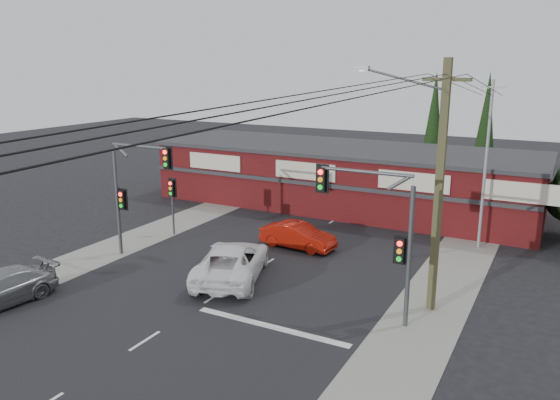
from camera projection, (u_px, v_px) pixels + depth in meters
The scene contains 17 objects.
ground at pixel (217, 295), 23.71m from camera, with size 120.00×120.00×0.00m, color black.
road_strip at pixel (273, 259), 27.99m from camera, with size 14.00×70.00×0.01m, color black.
verge_left at pixel (146, 236), 31.87m from camera, with size 3.00×70.00×0.02m, color gray.
verge_right at pixel (441, 291), 24.11m from camera, with size 3.00×70.00×0.02m, color gray.
stop_line at pixel (271, 326), 20.83m from camera, with size 6.50×0.35×0.01m, color silver.
white_suv at pixel (232, 261), 25.37m from camera, with size 2.76×5.98×1.66m, color white.
red_sedan at pixel (298, 236), 29.63m from camera, with size 1.46×4.17×1.38m, color #9F1509.
lane_dashes at pixel (215, 296), 23.57m from camera, with size 0.12×37.27×0.01m.
shop_building at pixel (343, 176), 38.19m from camera, with size 27.30×8.40×4.22m.
conifer_near at pixel (434, 122), 41.33m from camera, with size 1.80×1.80×9.25m.
conifer_far at pixel (486, 122), 41.44m from camera, with size 1.80×1.80×9.25m.
traffic_mast_left at pixel (132, 183), 27.41m from camera, with size 3.77×0.27×5.97m.
traffic_mast_right at pixel (381, 223), 20.48m from camera, with size 3.96×0.27×5.97m.
pedestal_signal at pixel (172, 195), 31.56m from camera, with size 0.55×0.27×3.38m.
utility_pole at pixel (436, 180), 21.14m from camera, with size 4.38×0.59×10.00m.
steel_pole at pixel (486, 163), 28.73m from camera, with size 1.20×0.16×9.00m.
power_lines at pixel (406, 90), 15.54m from camera, with size 2.01×29.00×1.22m.
Camera 1 is at (12.77, -18.13, 9.76)m, focal length 35.00 mm.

